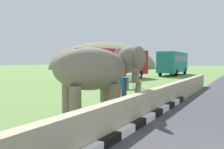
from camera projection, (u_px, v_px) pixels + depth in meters
striped_curb at (100, 146)px, 5.52m from camera, size 16.20×0.20×0.24m
barrier_parapet at (131, 111)px, 7.68m from camera, size 28.00×0.36×1.00m
elephant at (100, 70)px, 9.39m from camera, size 3.95×3.48×2.80m
person_handler at (124, 88)px, 10.60m from camera, size 0.42×0.57×1.66m
bus_red at (116, 62)px, 27.12m from camera, size 10.22×4.55×3.50m
bus_teal at (173, 62)px, 35.85m from camera, size 9.65×2.80×3.50m
cow_near at (131, 77)px, 18.23m from camera, size 1.91×1.07×1.23m
hill_east at (105, 68)px, 70.45m from camera, size 36.82×29.45×15.59m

